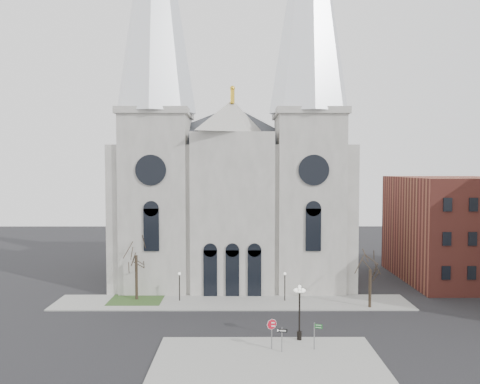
{
  "coord_description": "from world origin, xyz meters",
  "views": [
    {
      "loc": [
        0.73,
        -41.03,
        15.3
      ],
      "look_at": [
        0.88,
        8.0,
        12.73
      ],
      "focal_mm": 35.0,
      "sensor_mm": 36.0,
      "label": 1
    }
  ],
  "objects_px": {
    "one_way_sign": "(282,335)",
    "street_name_sign": "(315,334)",
    "stop_sign": "(272,327)",
    "globe_lamp": "(300,305)"
  },
  "relations": [
    {
      "from": "stop_sign",
      "to": "globe_lamp",
      "type": "bearing_deg",
      "value": 37.54
    },
    {
      "from": "stop_sign",
      "to": "globe_lamp",
      "type": "distance_m",
      "value": 3.53
    },
    {
      "from": "street_name_sign",
      "to": "one_way_sign",
      "type": "bearing_deg",
      "value": -150.83
    },
    {
      "from": "globe_lamp",
      "to": "street_name_sign",
      "type": "relative_size",
      "value": 2.18
    },
    {
      "from": "one_way_sign",
      "to": "street_name_sign",
      "type": "relative_size",
      "value": 0.9
    },
    {
      "from": "stop_sign",
      "to": "globe_lamp",
      "type": "relative_size",
      "value": 0.52
    },
    {
      "from": "one_way_sign",
      "to": "street_name_sign",
      "type": "distance_m",
      "value": 2.88
    },
    {
      "from": "stop_sign",
      "to": "one_way_sign",
      "type": "distance_m",
      "value": 1.11
    },
    {
      "from": "street_name_sign",
      "to": "globe_lamp",
      "type": "bearing_deg",
      "value": 134.19
    },
    {
      "from": "globe_lamp",
      "to": "street_name_sign",
      "type": "distance_m",
      "value": 2.98
    }
  ]
}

